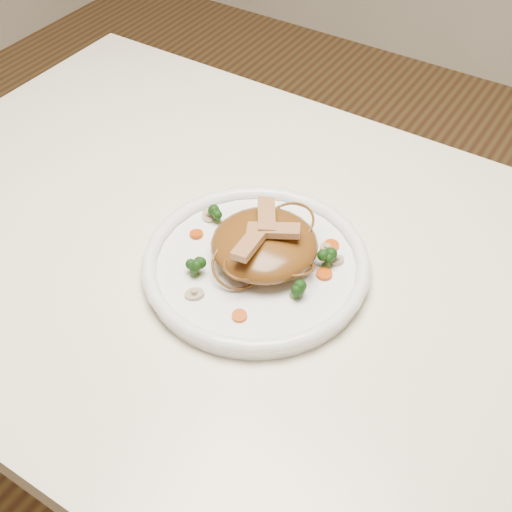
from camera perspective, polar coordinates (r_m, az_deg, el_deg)
The scene contains 20 objects.
ground at distance 1.55m, azimuth -0.62°, elevation -19.97°, with size 4.00×4.00×0.00m, color #57331E.
table at distance 1.00m, azimuth -0.91°, elevation -3.98°, with size 1.20×0.80×0.75m.
plate at distance 0.90m, azimuth 0.00°, elevation -0.99°, with size 0.30×0.30×0.02m, color white.
noodle_mound at distance 0.88m, azimuth 0.72°, elevation 1.03°, with size 0.14×0.14×0.05m, color brown.
chicken_a at distance 0.86m, azimuth 1.50°, elevation 2.20°, with size 0.07×0.02×0.01m, color tan.
chicken_b at distance 0.88m, azimuth 0.89°, elevation 3.48°, with size 0.07×0.02×0.01m, color tan.
chicken_c at distance 0.84m, azimuth -0.42°, elevation 1.20°, with size 0.07×0.02×0.01m, color tan.
broccoli_0 at distance 0.89m, azimuth 6.16°, elevation -0.04°, with size 0.03×0.03×0.03m, color #13340A, non-canonical shape.
broccoli_1 at distance 0.95m, azimuth -3.41°, elevation 3.77°, with size 0.03×0.03×0.03m, color #13340A, non-canonical shape.
broccoli_2 at distance 0.87m, azimuth -5.34°, elevation -0.81°, with size 0.03×0.03×0.03m, color #13340A, non-canonical shape.
broccoli_3 at distance 0.84m, azimuth 3.36°, elevation -2.71°, with size 0.03×0.03×0.03m, color #13340A, non-canonical shape.
carrot_0 at distance 0.92m, azimuth 6.46°, elevation 0.90°, with size 0.02×0.02×0.01m, color #C63B07.
carrot_1 at distance 0.94m, azimuth -5.13°, elevation 1.89°, with size 0.02×0.02×0.01m, color #C63B07.
carrot_2 at distance 0.88m, azimuth 5.85°, elevation -1.55°, with size 0.02×0.02×0.01m, color #C63B07.
carrot_3 at distance 0.97m, azimuth 0.51°, elevation 3.89°, with size 0.02×0.02×0.01m, color #C63B07.
carrot_4 at distance 0.83m, azimuth -1.43°, elevation -5.14°, with size 0.02×0.02×0.01m, color #C63B07.
mushroom_0 at distance 0.86m, azimuth -5.29°, elevation -3.28°, with size 0.03×0.03×0.01m, color tan.
mushroom_1 at distance 0.90m, azimuth 6.95°, elevation -0.40°, with size 0.02×0.02×0.01m, color tan.
mushroom_2 at distance 0.96m, azimuth -4.09°, elevation 3.39°, with size 0.02×0.02×0.01m, color tan.
mushroom_3 at distance 0.91m, azimuth 6.08°, elevation 0.58°, with size 0.03×0.03×0.01m, color tan.
Camera 1 is at (0.37, -0.54, 1.41)m, focal length 46.75 mm.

